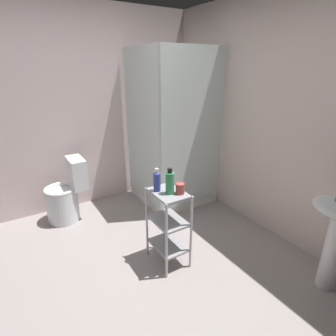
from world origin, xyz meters
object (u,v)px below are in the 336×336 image
shower_stall (170,170)px  storage_cart (168,222)px  shampoo_bottle_blue (157,181)px  body_wash_bottle_green (170,183)px  toilet (66,196)px  rinse_cup (180,189)px

shower_stall → storage_cart: (1.06, -0.69, -0.03)m
shampoo_bottle_blue → shower_stall: bearing=142.2°
shower_stall → body_wash_bottle_green: bearing=-32.6°
shampoo_bottle_blue → body_wash_bottle_green: bearing=32.0°
shower_stall → shampoo_bottle_blue: shower_stall is taller
storage_cart → shampoo_bottle_blue: bearing=-138.6°
toilet → shampoo_bottle_blue: 1.45m
rinse_cup → storage_cart: bearing=-137.7°
toilet → storage_cart: size_ratio=1.03×
body_wash_bottle_green → rinse_cup: (0.05, 0.07, -0.06)m
storage_cart → rinse_cup: bearing=42.3°
body_wash_bottle_green → rinse_cup: bearing=55.8°
shower_stall → rinse_cup: 1.33m
shower_stall → shampoo_bottle_blue: size_ratio=9.51×
toilet → shampoo_bottle_blue: size_ratio=3.61×
storage_cart → rinse_cup: size_ratio=7.90×
body_wash_bottle_green → shampoo_bottle_blue: bearing=-148.0°
body_wash_bottle_green → shampoo_bottle_blue: (-0.11, -0.07, -0.01)m
rinse_cup → toilet: bearing=-153.0°
rinse_cup → shower_stall: bearing=151.4°
toilet → shampoo_bottle_blue: shampoo_bottle_blue is taller
shampoo_bottle_blue → rinse_cup: bearing=41.8°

